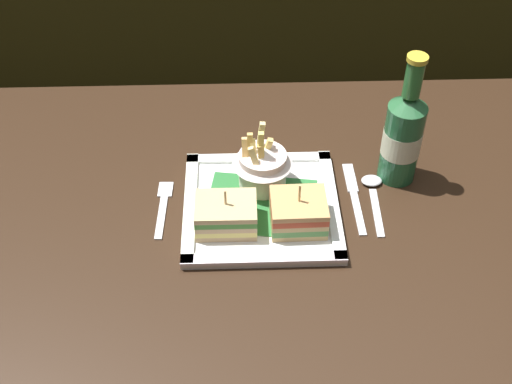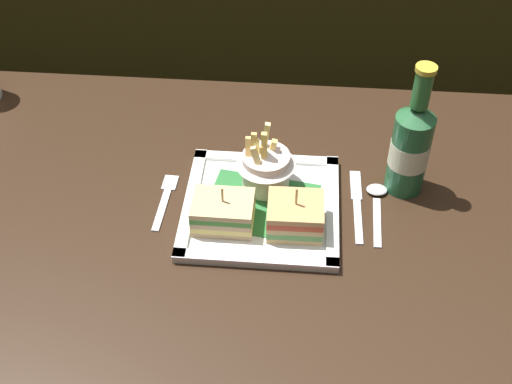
% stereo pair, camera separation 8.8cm
% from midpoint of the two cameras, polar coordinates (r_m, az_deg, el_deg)
% --- Properties ---
extents(dining_table, '(1.35, 0.73, 0.73)m').
position_cam_midpoint_polar(dining_table, '(1.20, -2.52, -6.06)').
color(dining_table, black).
rests_on(dining_table, ground_plane).
extents(square_plate, '(0.25, 0.25, 0.02)m').
position_cam_midpoint_polar(square_plate, '(1.09, -1.86, -1.38)').
color(square_plate, white).
rests_on(square_plate, dining_table).
extents(sandwich_half_left, '(0.10, 0.07, 0.08)m').
position_cam_midpoint_polar(sandwich_half_left, '(1.05, -4.97, -2.04)').
color(sandwich_half_left, tan).
rests_on(sandwich_half_left, square_plate).
extents(sandwich_half_right, '(0.09, 0.08, 0.08)m').
position_cam_midpoint_polar(sandwich_half_right, '(1.04, 1.22, -1.84)').
color(sandwich_half_right, tan).
rests_on(sandwich_half_right, square_plate).
extents(fries_cup, '(0.10, 0.10, 0.12)m').
position_cam_midpoint_polar(fries_cup, '(1.09, -1.77, 2.33)').
color(fries_cup, silver).
rests_on(fries_cup, square_plate).
extents(beer_bottle, '(0.06, 0.06, 0.24)m').
position_cam_midpoint_polar(beer_bottle, '(1.12, 10.19, 4.74)').
color(beer_bottle, '#225E38').
rests_on(beer_bottle, dining_table).
extents(fork, '(0.03, 0.13, 0.00)m').
position_cam_midpoint_polar(fork, '(1.12, -10.14, -1.22)').
color(fork, silver).
rests_on(fork, dining_table).
extents(knife, '(0.02, 0.17, 0.00)m').
position_cam_midpoint_polar(knife, '(1.13, 6.13, -0.30)').
color(knife, silver).
rests_on(knife, dining_table).
extents(spoon, '(0.04, 0.14, 0.01)m').
position_cam_midpoint_polar(spoon, '(1.14, 7.75, 0.13)').
color(spoon, silver).
rests_on(spoon, dining_table).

